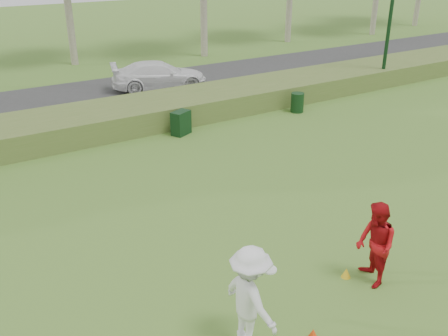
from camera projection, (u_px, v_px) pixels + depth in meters
ground at (323, 289)px, 10.63m from camera, size 120.00×120.00×0.00m
reed_strip at (117, 118)px, 19.74m from camera, size 80.00×3.00×0.90m
park_road at (80, 98)px, 23.79m from camera, size 80.00×6.00×0.06m
player_white at (250, 298)px, 8.78m from camera, size 0.95×1.36×2.03m
player_red at (375, 245)px, 10.46m from camera, size 1.02×1.13×1.90m
cone_orange at (313, 334)px, 9.25m from camera, size 0.19×0.19×0.21m
cone_yellow at (346, 273)px, 10.95m from camera, size 0.21×0.21×0.23m
utility_cabinet at (181, 123)px, 19.11m from camera, size 0.86×0.73×0.92m
trash_bin at (297, 103)px, 21.72m from camera, size 0.64×0.64×0.84m
car_right at (159, 75)px, 24.93m from camera, size 5.04×3.16×1.36m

